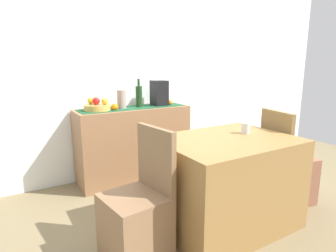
# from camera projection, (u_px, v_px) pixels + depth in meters

# --- Properties ---
(ground_plane) EXTENTS (6.40, 6.40, 0.02)m
(ground_plane) POSITION_uv_depth(u_px,v_px,m) (197.00, 206.00, 2.71)
(ground_plane) COLOR #7C6D4D
(ground_plane) RESTS_ON ground
(room_wall_rear) EXTENTS (6.40, 0.06, 2.70)m
(room_wall_rear) POSITION_uv_depth(u_px,v_px,m) (140.00, 61.00, 3.41)
(room_wall_rear) COLOR white
(room_wall_rear) RESTS_ON ground
(sideboard_console) EXTENTS (1.28, 0.42, 0.84)m
(sideboard_console) POSITION_uv_depth(u_px,v_px,m) (134.00, 144.00, 3.28)
(sideboard_console) COLOR #946946
(sideboard_console) RESTS_ON ground
(table_runner) EXTENTS (1.21, 0.32, 0.01)m
(table_runner) POSITION_uv_depth(u_px,v_px,m) (133.00, 108.00, 3.19)
(table_runner) COLOR #1A5131
(table_runner) RESTS_ON sideboard_console
(fruit_bowl) EXTENTS (0.28, 0.28, 0.06)m
(fruit_bowl) POSITION_uv_depth(u_px,v_px,m) (97.00, 107.00, 2.98)
(fruit_bowl) COLOR gold
(fruit_bowl) RESTS_ON table_runner
(apple_right) EXTENTS (0.07, 0.07, 0.07)m
(apple_right) POSITION_uv_depth(u_px,v_px,m) (91.00, 101.00, 3.00)
(apple_right) COLOR gold
(apple_right) RESTS_ON fruit_bowl
(apple_upper) EXTENTS (0.07, 0.07, 0.07)m
(apple_upper) POSITION_uv_depth(u_px,v_px,m) (105.00, 101.00, 2.96)
(apple_upper) COLOR gold
(apple_upper) RESTS_ON fruit_bowl
(apple_rear) EXTENTS (0.08, 0.08, 0.08)m
(apple_rear) POSITION_uv_depth(u_px,v_px,m) (96.00, 101.00, 2.94)
(apple_rear) COLOR red
(apple_rear) RESTS_ON fruit_bowl
(wine_bottle) EXTENTS (0.07, 0.07, 0.32)m
(wine_bottle) POSITION_uv_depth(u_px,v_px,m) (139.00, 96.00, 3.20)
(wine_bottle) COLOR #1C3B1A
(wine_bottle) RESTS_ON sideboard_console
(coffee_maker) EXTENTS (0.16, 0.18, 0.29)m
(coffee_maker) POSITION_uv_depth(u_px,v_px,m) (159.00, 93.00, 3.33)
(coffee_maker) COLOR black
(coffee_maker) RESTS_ON sideboard_console
(ceramic_vase) EXTENTS (0.10, 0.10, 0.21)m
(ceramic_vase) POSITION_uv_depth(u_px,v_px,m) (122.00, 99.00, 3.10)
(ceramic_vase) COLOR #A48E84
(ceramic_vase) RESTS_ON sideboard_console
(orange_loose_mid) EXTENTS (0.07, 0.07, 0.07)m
(orange_loose_mid) POSITION_uv_depth(u_px,v_px,m) (170.00, 103.00, 3.38)
(orange_loose_mid) COLOR orange
(orange_loose_mid) RESTS_ON sideboard_console
(orange_loose_near_bowl) EXTENTS (0.07, 0.07, 0.07)m
(orange_loose_near_bowl) POSITION_uv_depth(u_px,v_px,m) (115.00, 107.00, 2.99)
(orange_loose_near_bowl) COLOR orange
(orange_loose_near_bowl) RESTS_ON sideboard_console
(dining_table) EXTENTS (1.07, 0.81, 0.74)m
(dining_table) POSITION_uv_depth(u_px,v_px,m) (225.00, 182.00, 2.33)
(dining_table) COLOR olive
(dining_table) RESTS_ON ground
(coffee_cup) EXTENTS (0.07, 0.07, 0.09)m
(coffee_cup) POSITION_uv_depth(u_px,v_px,m) (245.00, 128.00, 2.40)
(coffee_cup) COLOR silver
(coffee_cup) RESTS_ON dining_table
(chair_near_window) EXTENTS (0.45, 0.45, 0.90)m
(chair_near_window) POSITION_uv_depth(u_px,v_px,m) (137.00, 220.00, 1.95)
(chair_near_window) COLOR #8C6747
(chair_near_window) RESTS_ON ground
(chair_by_corner) EXTENTS (0.47, 0.47, 0.90)m
(chair_by_corner) POSITION_uv_depth(u_px,v_px,m) (286.00, 175.00, 2.76)
(chair_by_corner) COLOR #925D46
(chair_by_corner) RESTS_ON ground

